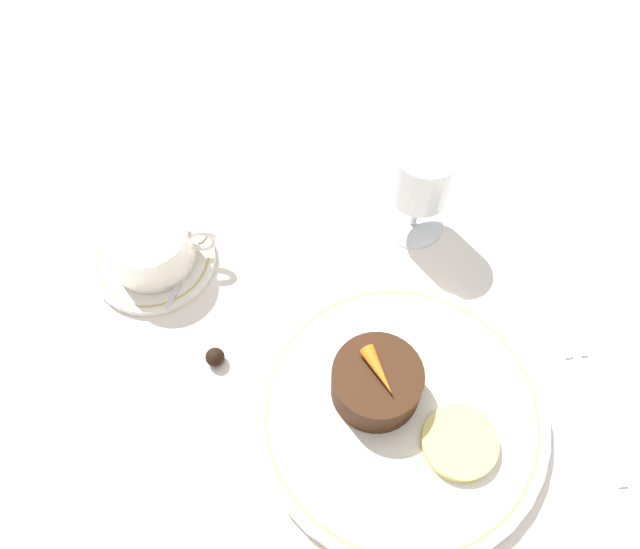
{
  "coord_description": "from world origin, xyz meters",
  "views": [
    {
      "loc": [
        -0.08,
        -0.2,
        0.57
      ],
      "look_at": [
        -0.04,
        0.12,
        0.04
      ],
      "focal_mm": 35.0,
      "sensor_mm": 36.0,
      "label": 1
    }
  ],
  "objects_px": {
    "dessert_cake": "(376,382)",
    "dinner_plate": "(400,412)",
    "coffee_cup": "(150,245)",
    "fork": "(583,372)",
    "wine_glass": "(422,180)"
  },
  "relations": [
    {
      "from": "wine_glass",
      "to": "dessert_cake",
      "type": "bearing_deg",
      "value": -110.26
    },
    {
      "from": "dinner_plate",
      "to": "wine_glass",
      "type": "height_order",
      "value": "wine_glass"
    },
    {
      "from": "wine_glass",
      "to": "dessert_cake",
      "type": "height_order",
      "value": "wine_glass"
    },
    {
      "from": "dinner_plate",
      "to": "dessert_cake",
      "type": "bearing_deg",
      "value": 136.01
    },
    {
      "from": "coffee_cup",
      "to": "wine_glass",
      "type": "distance_m",
      "value": 0.28
    },
    {
      "from": "coffee_cup",
      "to": "wine_glass",
      "type": "xyz_separation_m",
      "value": [
        0.28,
        0.02,
        0.04
      ]
    },
    {
      "from": "wine_glass",
      "to": "dessert_cake",
      "type": "relative_size",
      "value": 1.41
    },
    {
      "from": "wine_glass",
      "to": "fork",
      "type": "height_order",
      "value": "wine_glass"
    },
    {
      "from": "dessert_cake",
      "to": "wine_glass",
      "type": "bearing_deg",
      "value": 69.74
    },
    {
      "from": "coffee_cup",
      "to": "fork",
      "type": "height_order",
      "value": "coffee_cup"
    },
    {
      "from": "coffee_cup",
      "to": "fork",
      "type": "xyz_separation_m",
      "value": [
        0.41,
        -0.17,
        -0.03
      ]
    },
    {
      "from": "dinner_plate",
      "to": "dessert_cake",
      "type": "height_order",
      "value": "dessert_cake"
    },
    {
      "from": "dessert_cake",
      "to": "dinner_plate",
      "type": "bearing_deg",
      "value": -43.99
    },
    {
      "from": "fork",
      "to": "dessert_cake",
      "type": "xyz_separation_m",
      "value": [
        -0.2,
        -0.0,
        0.03
      ]
    },
    {
      "from": "fork",
      "to": "wine_glass",
      "type": "bearing_deg",
      "value": 124.62
    }
  ]
}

